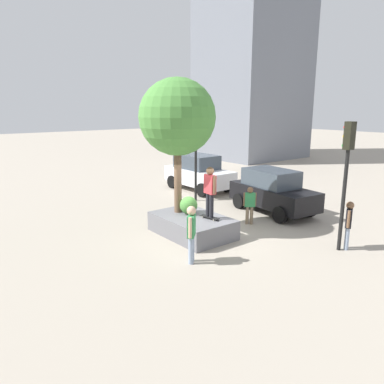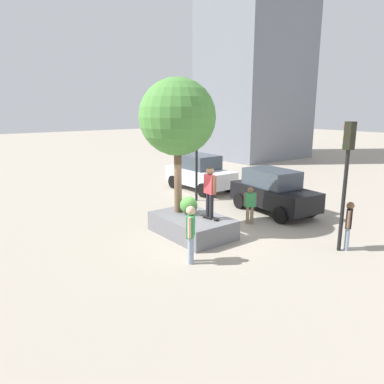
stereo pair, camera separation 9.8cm
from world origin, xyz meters
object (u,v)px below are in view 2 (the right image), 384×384
Objects in this scene: plaza_tree at (177,118)px; bystander_watching at (250,203)px; sedan_parked at (273,191)px; planter_ledge at (192,225)px; police_car at (199,172)px; pedestrian_crossing at (191,230)px; skateboard at (210,217)px; skateboarder at (210,188)px; passerby_with_bag at (349,222)px; traffic_light_median at (196,139)px; traffic_light_corner at (347,164)px.

plaza_tree reaches higher than bystander_watching.
planter_ledge is at bearing -88.07° from sedan_parked.
police_car reaches higher than pedestrian_crossing.
plaza_tree reaches higher than skateboard.
skateboarder is 4.45m from sedan_parked.
passerby_with_bag is (9.82, -1.66, -0.07)m from police_car.
skateboarder is 7.76m from police_car.
traffic_light_median is 7.70m from pedestrian_crossing.
plaza_tree is 5.94× the size of skateboard.
bystander_watching is (-0.21, 2.26, -0.93)m from skateboarder.
skateboarder is at bearing -35.92° from police_car.
pedestrian_crossing is at bearing -54.55° from skateboarder.
plaza_tree is 2.79m from skateboarder.
traffic_light_corner is (3.46, 2.59, 1.03)m from skateboarder.
sedan_parked reaches higher than passerby_with_bag.
traffic_light_corner is (4.24, -1.72, 1.87)m from sedan_parked.
traffic_light_median is (1.80, -1.64, 2.06)m from police_car.
passerby_with_bag reaches higher than bystander_watching.
bystander_watching is at bearing -74.37° from sedan_parked.
traffic_light_corner is 0.92× the size of traffic_light_median.
bystander_watching is at bearing -8.37° from traffic_light_median.
plaza_tree is 3.72m from skateboard.
bystander_watching is at bearing -20.53° from police_car.
planter_ledge is at bearing 141.67° from pedestrian_crossing.
traffic_light_median reaches higher than traffic_light_corner.
skateboarder is at bearing -79.72° from sedan_parked.
skateboard is 0.46× the size of skateboarder.
passerby_with_bag is at bearing 64.07° from pedestrian_crossing.
traffic_light_corner is 2.74× the size of bystander_watching.
skateboard reaches higher than planter_ledge.
pedestrian_crossing is at bearing -69.76° from bystander_watching.
plaza_tree is 1.15× the size of sedan_parked.
plaza_tree is 1.09× the size of traffic_light_median.
planter_ledge is 0.72× the size of traffic_light_corner.
traffic_light_median is 4.81m from bystander_watching.
sedan_parked is at bearing 21.10° from traffic_light_median.
bystander_watching is 0.86× the size of pedestrian_crossing.
plaza_tree reaches higher than sedan_parked.
traffic_light_corner reaches higher than planter_ledge.
traffic_light_corner reaches higher than skateboarder.
passerby_with_bag is 5.21m from pedestrian_crossing.
skateboarder is 1.02× the size of pedestrian_crossing.
planter_ledge is 5.67m from traffic_light_median.
skateboarder is 2.37m from pedestrian_crossing.
skateboard is 7.72m from police_car.
traffic_light_median is at bearing 177.82° from traffic_light_corner.
sedan_parked is at bearing 91.93° from planter_ledge.
police_car reaches higher than passerby_with_bag.
passerby_with_bag reaches higher than planter_ledge.
plaza_tree is at bearing -114.12° from bystander_watching.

